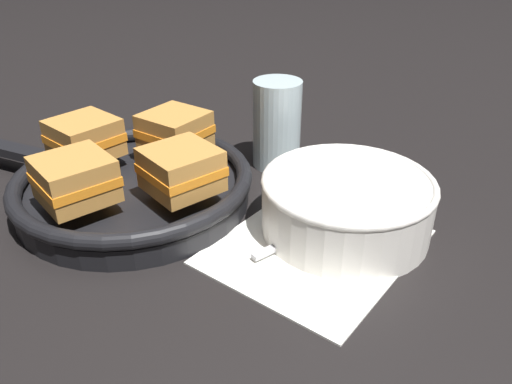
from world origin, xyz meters
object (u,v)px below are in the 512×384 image
(sandwich_near_left, at_px, (175,131))
(sandwich_near_right, at_px, (85,138))
(drinking_glass, at_px, (277,124))
(skillet, at_px, (133,186))
(soup_bowl, at_px, (346,202))
(spoon, at_px, (329,223))
(sandwich_far_left, at_px, (75,179))
(sandwich_far_right, at_px, (181,169))

(sandwich_near_left, height_order, sandwich_near_right, same)
(sandwich_near_left, xyz_separation_m, drinking_glass, (0.12, -0.06, -0.01))
(skillet, bearing_deg, soup_bowl, -59.93)
(spoon, xyz_separation_m, drinking_glass, (0.08, 0.15, 0.05))
(sandwich_near_right, bearing_deg, soup_bowl, -64.29)
(drinking_glass, bearing_deg, sandwich_far_left, 172.63)
(skillet, bearing_deg, spoon, -60.21)
(spoon, bearing_deg, sandwich_far_left, 143.64)
(skillet, relative_size, sandwich_near_right, 5.01)
(skillet, height_order, sandwich_far_left, sandwich_far_left)
(sandwich_near_right, xyz_separation_m, sandwich_far_right, (0.03, -0.15, 0.00))
(sandwich_near_right, height_order, sandwich_far_left, same)
(sandwich_near_right, bearing_deg, sandwich_far_left, -123.75)
(sandwich_near_right, bearing_deg, sandwich_near_left, -33.75)
(skillet, height_order, sandwich_near_right, sandwich_near_right)
(skillet, xyz_separation_m, sandwich_far_left, (-0.07, -0.02, 0.04))
(sandwich_near_left, relative_size, sandwich_far_right, 1.05)
(soup_bowl, relative_size, skillet, 0.47)
(soup_bowl, bearing_deg, drinking_glass, 67.14)
(spoon, xyz_separation_m, sandwich_near_left, (-0.04, 0.22, 0.06))
(sandwich_near_left, xyz_separation_m, sandwich_far_right, (-0.06, -0.09, 0.00))
(sandwich_near_left, bearing_deg, skillet, -170.32)
(skillet, height_order, sandwich_far_right, sandwich_far_right)
(spoon, height_order, sandwich_near_right, sandwich_near_right)
(sandwich_far_right, bearing_deg, spoon, -51.31)
(sandwich_far_right, bearing_deg, drinking_glass, 8.16)
(skillet, distance_m, drinking_glass, 0.20)
(skillet, xyz_separation_m, sandwich_far_right, (0.02, -0.08, 0.04))
(spoon, bearing_deg, skillet, 127.65)
(sandwich_far_left, height_order, sandwich_far_right, same)
(soup_bowl, bearing_deg, sandwich_near_left, 102.07)
(soup_bowl, height_order, sandwich_near_left, sandwich_near_left)
(skillet, relative_size, sandwich_near_left, 4.60)
(spoon, bearing_deg, drinking_glass, 70.38)
(sandwich_far_left, xyz_separation_m, sandwich_far_right, (0.09, -0.06, 0.00))
(soup_bowl, xyz_separation_m, spoon, (-0.01, 0.01, -0.03))
(soup_bowl, distance_m, skillet, 0.25)
(sandwich_far_right, bearing_deg, sandwich_near_left, 56.25)
(sandwich_far_left, distance_m, sandwich_far_right, 0.11)
(skillet, height_order, sandwich_near_left, sandwich_near_left)
(sandwich_near_right, bearing_deg, sandwich_far_right, -78.75)
(skillet, height_order, drinking_glass, drinking_glass)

